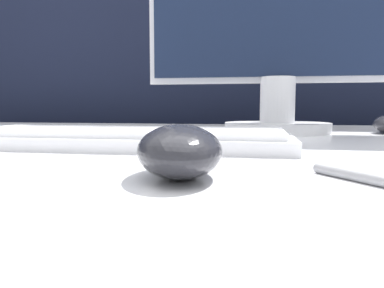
% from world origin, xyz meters
% --- Properties ---
extents(partition_panel, '(5.00, 0.03, 1.36)m').
position_xyz_m(partition_panel, '(0.00, 0.69, 0.68)').
color(partition_panel, black).
rests_on(partition_panel, ground_plane).
extents(computer_mouse_near, '(0.08, 0.12, 0.04)m').
position_xyz_m(computer_mouse_near, '(0.00, -0.26, 0.75)').
color(computer_mouse_near, '#232328').
rests_on(computer_mouse_near, desk).
extents(keyboard, '(0.43, 0.15, 0.02)m').
position_xyz_m(keyboard, '(-0.11, -0.07, 0.74)').
color(keyboard, silver).
rests_on(keyboard, desk).
extents(monitor, '(0.52, 0.21, 0.46)m').
position_xyz_m(monitor, '(0.09, 0.23, 0.97)').
color(monitor, silver).
rests_on(monitor, desk).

